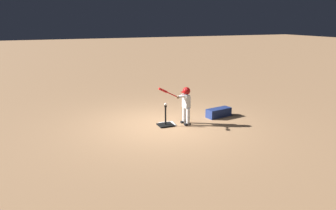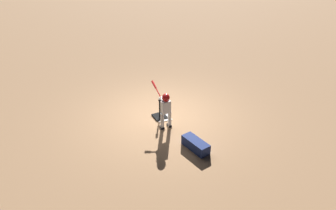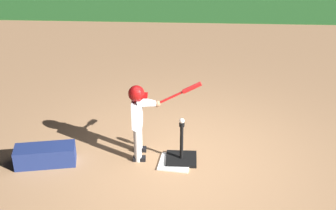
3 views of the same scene
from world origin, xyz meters
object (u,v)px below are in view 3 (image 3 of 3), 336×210
object	(u,v)px
batter_child	(140,113)
baseball	(182,121)
equipment_bag	(45,155)
batting_tee	(181,155)

from	to	relation	value
batter_child	baseball	xyz separation A→B (m)	(0.59, -0.09, -0.07)
baseball	equipment_bag	size ratio (longest dim) A/B	0.09
batting_tee	baseball	distance (m)	0.57
baseball	equipment_bag	world-z (taller)	baseball
batter_child	batting_tee	bearing A→B (deg)	-8.54
batter_child	baseball	distance (m)	0.60
batting_tee	equipment_bag	size ratio (longest dim) A/B	0.73
batter_child	baseball	bearing A→B (deg)	-8.54
batting_tee	baseball	world-z (taller)	baseball
baseball	batting_tee	bearing A→B (deg)	135.00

